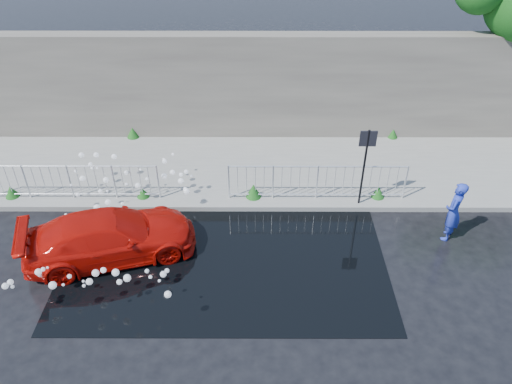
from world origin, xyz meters
TOP-DOWN VIEW (x-y plane):
  - ground at (0.00, 0.00)m, footprint 90.00×90.00m
  - pavement at (0.00, 5.00)m, footprint 30.00×4.00m
  - curb at (0.00, 3.00)m, footprint 30.00×0.25m
  - retaining_wall at (0.00, 7.20)m, footprint 30.00×0.60m
  - puddle at (0.50, 1.00)m, footprint 8.00×5.00m
  - sign_post at (4.20, 3.10)m, footprint 0.45×0.06m
  - railing_left at (-4.00, 3.35)m, footprint 5.05×0.05m
  - railing_right at (3.00, 3.35)m, footprint 5.05×0.05m
  - weeds at (-0.12, 4.49)m, footprint 12.17×3.93m
  - water_spray at (-2.34, 1.80)m, footprint 3.60×5.67m
  - red_car at (-2.34, 1.10)m, footprint 4.49×2.82m
  - person at (6.33, 1.80)m, footprint 0.67×0.75m

SIDE VIEW (x-z plane):
  - ground at x=0.00m, z-range 0.00..0.00m
  - puddle at x=0.50m, z-range 0.00..0.01m
  - pavement at x=0.00m, z-range 0.00..0.15m
  - curb at x=0.00m, z-range 0.00..0.16m
  - weeds at x=-0.12m, z-range 0.12..0.54m
  - red_car at x=-2.34m, z-range 0.00..1.21m
  - water_spray at x=-2.34m, z-range 0.17..1.27m
  - railing_left at x=-4.00m, z-range 0.19..1.29m
  - railing_right at x=3.00m, z-range 0.19..1.29m
  - person at x=6.33m, z-range 0.00..1.71m
  - sign_post at x=4.20m, z-range 0.47..2.97m
  - retaining_wall at x=0.00m, z-range 0.15..3.65m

